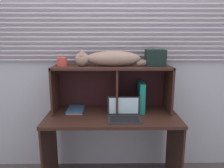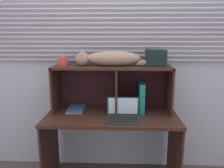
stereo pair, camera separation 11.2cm
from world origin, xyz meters
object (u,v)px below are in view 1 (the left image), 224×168
binder_upright (141,97)px  storage_box (155,58)px  cat (110,59)px  small_basket (62,62)px  laptop (124,114)px  book_stack (76,110)px

binder_upright → storage_box: storage_box is taller
cat → small_basket: cat is taller
cat → storage_box: (0.45, -0.00, 0.01)m
laptop → storage_box: storage_box is taller
small_basket → storage_box: 0.93m
cat → small_basket: bearing=-180.0°
laptop → binder_upright: size_ratio=1.03×
laptop → binder_upright: binder_upright is taller
laptop → binder_upright: bearing=49.7°
laptop → book_stack: bearing=155.9°
storage_box → laptop: bearing=-145.4°
cat → binder_upright: size_ratio=2.99×
binder_upright → book_stack: binder_upright is taller
cat → laptop: cat is taller
binder_upright → book_stack: (-0.68, -0.00, -0.14)m
cat → binder_upright: bearing=-0.0°
cat → book_stack: cat is taller
laptop → book_stack: (-0.49, 0.22, -0.02)m
laptop → book_stack: 0.54m
binder_upright → small_basket: small_basket is taller
laptop → storage_box: (0.32, 0.22, 0.51)m
cat → small_basket: (-0.48, -0.00, -0.03)m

